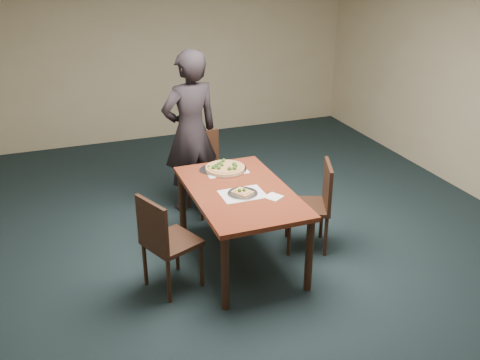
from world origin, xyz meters
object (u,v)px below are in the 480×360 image
object	(u,v)px
chair_far	(206,167)
slice_plate_near	(243,193)
chair_right	(315,201)
diner	(191,132)
slice_plate_far	(213,169)
pizza_pan	(225,168)
dining_table	(240,199)
chair_left	(164,239)

from	to	relation	value
chair_far	slice_plate_near	xyz separation A→B (m)	(-0.04, -1.27, 0.25)
chair_far	chair_right	distance (m)	1.43
diner	slice_plate_far	distance (m)	0.75
diner	pizza_pan	bearing A→B (deg)	88.86
dining_table	slice_plate_far	size ratio (longest dim) A/B	5.36
dining_table	slice_plate_near	bearing A→B (deg)	-96.77
chair_far	diner	world-z (taller)	diner
chair_left	diner	xyz separation A→B (m)	(0.67, 1.49, 0.41)
dining_table	chair_right	bearing A→B (deg)	-2.75
chair_right	pizza_pan	size ratio (longest dim) A/B	2.08
slice_plate_far	chair_right	bearing A→B (deg)	-32.95
dining_table	chair_far	distance (m)	1.18
chair_far	dining_table	bearing A→B (deg)	-98.66
slice_plate_near	chair_far	bearing A→B (deg)	88.35
dining_table	pizza_pan	size ratio (longest dim) A/B	3.43
pizza_pan	slice_plate_near	xyz separation A→B (m)	(-0.04, -0.59, -0.01)
chair_far	chair_left	distance (m)	1.63
diner	chair_far	bearing A→B (deg)	136.72
dining_table	slice_plate_far	world-z (taller)	slice_plate_far
dining_table	pizza_pan	bearing A→B (deg)	87.07
chair_far	chair_left	size ratio (longest dim) A/B	1.00
dining_table	chair_left	bearing A→B (deg)	-163.32
slice_plate_far	pizza_pan	bearing A→B (deg)	-16.18
chair_far	chair_left	xyz separation A→B (m)	(-0.82, -1.41, 0.00)
diner	dining_table	bearing A→B (deg)	83.56
dining_table	slice_plate_near	xyz separation A→B (m)	(-0.01, -0.10, 0.11)
slice_plate_far	slice_plate_near	bearing A→B (deg)	-82.49
diner	slice_plate_near	xyz separation A→B (m)	(0.11, -1.35, -0.16)
dining_table	slice_plate_far	bearing A→B (deg)	100.06
chair_right	slice_plate_far	bearing A→B (deg)	-100.98
pizza_pan	slice_plate_far	bearing A→B (deg)	163.82
chair_left	slice_plate_far	distance (m)	1.06
pizza_pan	slice_plate_far	xyz separation A→B (m)	(-0.12, 0.03, -0.01)
diner	slice_plate_far	bearing A→B (deg)	80.09
chair_far	slice_plate_near	distance (m)	1.29
pizza_pan	dining_table	bearing A→B (deg)	-92.93
chair_left	chair_right	distance (m)	1.59
chair_right	slice_plate_near	world-z (taller)	chair_right
dining_table	chair_right	distance (m)	0.80
dining_table	slice_plate_near	size ratio (longest dim) A/B	5.36
chair_right	slice_plate_far	xyz separation A→B (m)	(-0.88, 0.57, 0.25)
chair_left	chair_right	world-z (taller)	same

